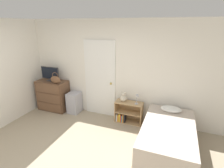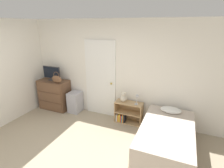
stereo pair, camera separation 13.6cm
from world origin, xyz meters
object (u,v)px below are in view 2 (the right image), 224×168
handbag (57,79)px  bed (166,138)px  tv (52,73)px  storage_bin (75,102)px  bookshelf (127,113)px  dresser (55,94)px  desk_lamp (137,97)px  teddy_bear (123,97)px

handbag → bed: (3.03, -0.52, -0.71)m
tv → storage_bin: size_ratio=0.98×
storage_bin → bed: 2.70m
handbag → storage_bin: handbag is taller
bookshelf → bed: (1.06, -0.74, 0.04)m
dresser → tv: bearing=153.2°
dresser → bookshelf: bearing=2.2°
storage_bin → desk_lamp: desk_lamp is taller
storage_bin → desk_lamp: bearing=-0.2°
dresser → storage_bin: dresser is taller
storage_bin → desk_lamp: (1.81, -0.01, 0.45)m
bookshelf → teddy_bear: teddy_bear is taller
tv → teddy_bear: bearing=1.6°
storage_bin → bed: (2.61, -0.70, -0.02)m
tv → bookshelf: bearing=1.6°
storage_bin → teddy_bear: (1.45, 0.03, 0.37)m
handbag → desk_lamp: bearing=4.6°
handbag → desk_lamp: (2.23, 0.18, -0.25)m
handbag → bookshelf: size_ratio=0.45×
storage_bin → handbag: bearing=-156.0°
dresser → bed: dresser is taller
dresser → desk_lamp: dresser is taller
desk_lamp → bed: (0.80, -0.70, -0.47)m
dresser → tv: tv is taller
handbag → desk_lamp: size_ratio=1.18×
tv → handbag: (0.30, -0.16, -0.10)m
teddy_bear → bookshelf: bearing=2.5°
teddy_bear → dresser: bearing=-177.8°
bookshelf → dresser: bearing=-177.8°
teddy_bear → bed: teddy_bear is taller
teddy_bear → storage_bin: bearing=-178.7°
bookshelf → teddy_bear: size_ratio=2.63×
tv → desk_lamp: tv is taller
bookshelf → storage_bin: bearing=-178.6°
handbag → bed: size_ratio=0.18×
storage_bin → desk_lamp: 1.86m
tv → bookshelf: size_ratio=0.83×
tv → storage_bin: tv is taller
dresser → bed: 3.36m
handbag → tv: bearing=152.0°
bed → storage_bin: bearing=164.9°
bed → desk_lamp: bearing=138.9°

